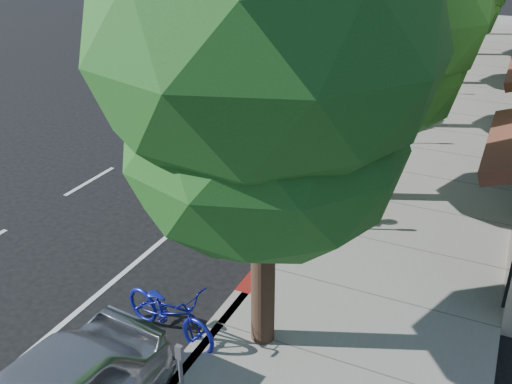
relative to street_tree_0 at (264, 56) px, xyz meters
The scene contains 14 objects.
ground 5.44m from the street_tree_0, 114.23° to the left, with size 120.00×120.00×0.00m, color black.
sidewalk 11.22m from the street_tree_0, 82.03° to the left, with size 4.60×56.00×0.15m, color gray.
curb 11.17m from the street_tree_0, 95.14° to the left, with size 0.30×56.00×0.15m, color #9E998E.
curb_red_segment 5.81m from the street_tree_0, 106.70° to the left, with size 0.32×4.00×0.15m, color maroon.
street_tree_0 is the anchor object (origin of this frame).
street_tree_1 6.01m from the street_tree_0, 90.00° to the left, with size 5.12×5.12×7.66m.
street_tree_2 12.03m from the street_tree_0, 90.00° to the left, with size 4.03×4.03×6.74m.
cyclist 5.85m from the street_tree_0, 112.42° to the left, with size 0.65×0.43×1.79m, color white.
bicycle 4.72m from the street_tree_0, 162.30° to the right, with size 0.72×2.06×1.08m, color #161C9C.
silver_suv 9.08m from the street_tree_0, 112.37° to the left, with size 2.96×6.41×1.78m, color #B2B2B7.
dark_sedan 12.48m from the street_tree_0, 98.83° to the left, with size 1.54×4.42×1.46m, color #212327.
white_pickup 18.86m from the street_tree_0, 99.04° to the left, with size 2.16×5.32×1.54m, color silver.
dark_suv_far 23.92m from the street_tree_0, 93.41° to the left, with size 1.75×4.35×1.48m, color black.
pedestrian 10.05m from the street_tree_0, 70.34° to the left, with size 0.79×0.61×1.62m, color black.
Camera 1 is at (4.07, -9.01, 6.72)m, focal length 40.00 mm.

